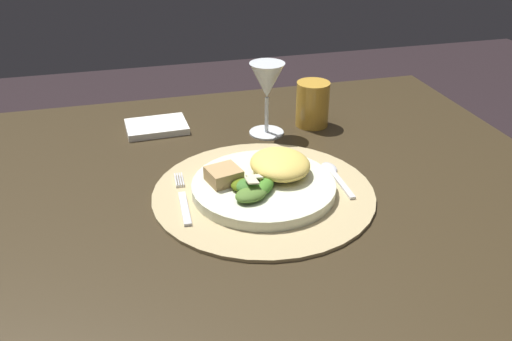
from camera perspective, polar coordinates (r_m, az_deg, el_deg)
dining_table at (r=1.03m, az=-3.95°, el=-9.48°), size 1.25×0.92×0.72m
placemat at (r=0.93m, az=0.79°, el=-2.35°), size 0.37×0.37×0.01m
dinner_plate at (r=0.92m, az=0.79°, el=-1.71°), size 0.24×0.24×0.02m
pasta_serving at (r=0.94m, az=2.51°, el=0.68°), size 0.11×0.12×0.04m
salad_greens at (r=0.88m, az=-0.44°, el=-1.82°), size 0.09×0.09×0.03m
bread_piece at (r=0.91m, az=-3.37°, el=-0.50°), size 0.06×0.06×0.02m
fork at (r=0.90m, az=-7.58°, el=-3.07°), size 0.02×0.17×0.00m
spoon at (r=0.98m, az=8.05°, el=-0.30°), size 0.03×0.13×0.01m
napkin at (r=1.18m, az=-10.28°, el=4.50°), size 0.13×0.10×0.01m
wine_glass at (r=1.11m, az=1.15°, el=8.98°), size 0.07×0.07×0.15m
amber_tumbler at (r=1.18m, az=5.89°, el=6.89°), size 0.07×0.07×0.10m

